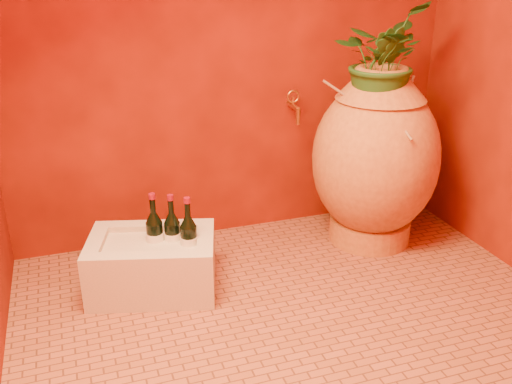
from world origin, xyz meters
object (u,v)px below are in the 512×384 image
object	(u,v)px
stone_basin	(153,265)
wine_bottle_c	(155,236)
amphora	(375,158)
wall_tap	(294,105)
wine_bottle_b	(189,239)
wine_bottle_a	(173,235)

from	to	relation	value
stone_basin	wine_bottle_c	xyz separation A→B (m)	(0.03, 0.03, 0.14)
amphora	wine_bottle_c	size ratio (longest dim) A/B	2.91
wall_tap	wine_bottle_b	bearing A→B (deg)	-145.94
wine_bottle_c	wall_tap	size ratio (longest dim) A/B	1.92
wine_bottle_c	wine_bottle_b	bearing A→B (deg)	-30.57
amphora	wine_bottle_b	size ratio (longest dim) A/B	2.96
wine_bottle_a	wine_bottle_b	xyz separation A→B (m)	(0.06, -0.07, 0.00)
wine_bottle_c	wall_tap	distance (m)	1.08
wine_bottle_a	wine_bottle_c	bearing A→B (deg)	169.72
wine_bottle_b	wine_bottle_c	size ratio (longest dim) A/B	0.98
wine_bottle_b	wine_bottle_c	bearing A→B (deg)	149.43
amphora	stone_basin	bearing A→B (deg)	-173.84
amphora	wine_bottle_c	world-z (taller)	amphora
stone_basin	wall_tap	bearing A→B (deg)	25.62
wine_bottle_a	wine_bottle_c	world-z (taller)	wine_bottle_c
wine_bottle_c	wall_tap	bearing A→B (deg)	24.81
stone_basin	wall_tap	size ratio (longest dim) A/B	3.84
wine_bottle_a	wall_tap	distance (m)	1.02
wine_bottle_b	wall_tap	bearing A→B (deg)	34.06
wine_bottle_c	wall_tap	world-z (taller)	wall_tap
amphora	wine_bottle_a	size ratio (longest dim) A/B	3.02
amphora	stone_basin	world-z (taller)	amphora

